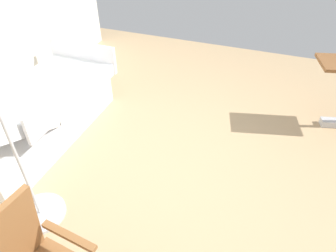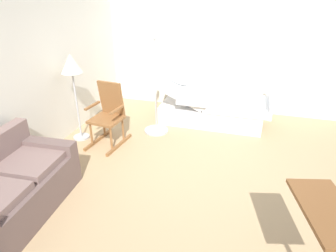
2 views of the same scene
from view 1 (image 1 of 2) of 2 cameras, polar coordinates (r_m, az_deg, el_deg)
name	(u,v)px [view 1 (image 1 of 2)]	position (r m, az deg, el deg)	size (l,w,h in m)	color
ground_plane	(188,167)	(3.23, 3.73, -7.57)	(6.27, 6.27, 0.00)	tan
hospital_bed	(34,114)	(3.73, -23.56, 1.97)	(1.05, 2.10, 0.99)	silver
iv_pole	(32,196)	(2.89, -23.76, -11.74)	(0.44, 0.44, 1.69)	#B2B5BA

